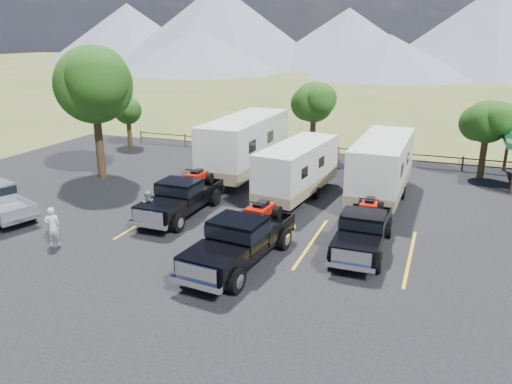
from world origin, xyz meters
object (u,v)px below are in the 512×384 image
(trailer_left, at_px, (245,146))
(trailer_center, at_px, (297,170))
(tree_big_nw, at_px, (93,85))
(rig_left, at_px, (182,196))
(person_a, at_px, (53,227))
(trailer_right, at_px, (382,168))
(person_b, at_px, (150,209))
(rig_center, at_px, (241,238))
(rig_right, at_px, (363,229))

(trailer_left, height_order, trailer_center, trailer_left)
(tree_big_nw, xyz_separation_m, rig_left, (7.80, -3.99, -4.61))
(trailer_left, bearing_deg, person_a, -104.28)
(trailer_right, bearing_deg, person_b, -138.37)
(rig_center, xyz_separation_m, rig_right, (4.13, 2.90, -0.11))
(rig_left, distance_m, trailer_left, 7.48)
(rig_left, distance_m, person_b, 1.99)
(rig_right, height_order, trailer_center, trailer_center)
(trailer_center, distance_m, person_a, 12.33)
(person_b, bearing_deg, rig_right, -23.87)
(tree_big_nw, relative_size, rig_right, 1.41)
(tree_big_nw, distance_m, trailer_center, 12.89)
(trailer_right, bearing_deg, trailer_center, -159.56)
(rig_center, distance_m, person_b, 5.68)
(tree_big_nw, distance_m, person_b, 10.43)
(tree_big_nw, height_order, rig_center, tree_big_nw)
(trailer_left, distance_m, person_a, 13.09)
(rig_left, xyz_separation_m, trailer_right, (8.60, 5.98, 0.74))
(tree_big_nw, relative_size, rig_center, 1.22)
(rig_center, height_order, person_b, rig_center)
(rig_right, relative_size, trailer_center, 0.66)
(rig_center, xyz_separation_m, trailer_left, (-4.47, 11.29, 0.88))
(trailer_center, bearing_deg, rig_left, -128.08)
(trailer_right, height_order, person_b, trailer_right)
(tree_big_nw, xyz_separation_m, rig_center, (12.52, -7.86, -4.55))
(rig_left, bearing_deg, trailer_right, 35.24)
(rig_center, bearing_deg, trailer_right, 74.38)
(trailer_center, bearing_deg, rig_right, -44.78)
(rig_right, distance_m, person_a, 12.71)
(rig_right, height_order, person_b, rig_right)
(trailer_left, bearing_deg, tree_big_nw, -156.17)
(rig_center, xyz_separation_m, person_a, (-7.86, -1.31, -0.16))
(tree_big_nw, bearing_deg, trailer_left, 23.03)
(rig_left, height_order, trailer_center, trailer_center)
(tree_big_nw, height_order, trailer_left, tree_big_nw)
(tree_big_nw, bearing_deg, rig_left, -27.10)
(trailer_center, bearing_deg, trailer_left, 151.61)
(trailer_right, height_order, person_a, trailer_right)
(rig_left, relative_size, rig_center, 0.92)
(rig_center, distance_m, person_a, 7.97)
(person_a, bearing_deg, person_b, -165.80)
(rig_center, distance_m, rig_right, 5.05)
(rig_center, xyz_separation_m, trailer_right, (3.88, 9.85, 0.69))
(trailer_left, xyz_separation_m, trailer_right, (8.35, -1.44, -0.19))
(tree_big_nw, bearing_deg, trailer_center, 2.43)
(person_a, bearing_deg, rig_left, -159.37)
(trailer_right, bearing_deg, rig_right, -86.86)
(person_a, xyz_separation_m, person_b, (2.54, 3.29, -0.00))
(rig_left, bearing_deg, trailer_left, 88.53)
(trailer_center, relative_size, person_b, 5.01)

